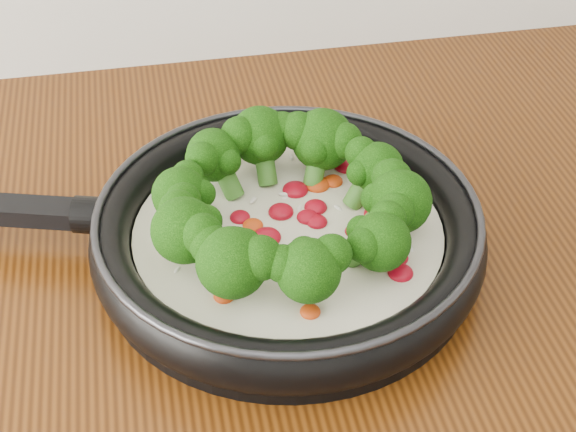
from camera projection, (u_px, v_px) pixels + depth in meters
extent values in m
cylinder|color=black|center=(288.00, 253.00, 0.75)|extent=(0.41, 0.41, 0.01)
torus|color=black|center=(288.00, 232.00, 0.74)|extent=(0.43, 0.43, 0.04)
torus|color=#2D2D33|center=(288.00, 211.00, 0.72)|extent=(0.42, 0.42, 0.01)
cylinder|color=black|center=(93.00, 215.00, 0.75)|extent=(0.04, 0.04, 0.03)
cylinder|color=white|center=(288.00, 238.00, 0.74)|extent=(0.34, 0.34, 0.02)
ellipsoid|color=#A40719|center=(267.00, 237.00, 0.72)|extent=(0.03, 0.03, 0.01)
ellipsoid|color=#A40719|center=(295.00, 190.00, 0.78)|extent=(0.03, 0.03, 0.01)
ellipsoid|color=red|center=(224.00, 296.00, 0.67)|extent=(0.02, 0.02, 0.01)
ellipsoid|color=#A40719|center=(240.00, 217.00, 0.75)|extent=(0.02, 0.02, 0.01)
ellipsoid|color=#A40719|center=(401.00, 273.00, 0.69)|extent=(0.03, 0.03, 0.01)
ellipsoid|color=red|center=(333.00, 181.00, 0.79)|extent=(0.02, 0.02, 0.01)
ellipsoid|color=#A40719|center=(281.00, 212.00, 0.75)|extent=(0.03, 0.03, 0.01)
ellipsoid|color=#A40719|center=(308.00, 217.00, 0.75)|extent=(0.03, 0.03, 0.01)
ellipsoid|color=red|center=(391.00, 202.00, 0.76)|extent=(0.02, 0.02, 0.01)
ellipsoid|color=#A40719|center=(231.00, 269.00, 0.69)|extent=(0.02, 0.02, 0.01)
ellipsoid|color=#A40719|center=(346.00, 166.00, 0.81)|extent=(0.03, 0.03, 0.01)
ellipsoid|color=red|center=(253.00, 226.00, 0.74)|extent=(0.03, 0.03, 0.01)
ellipsoid|color=#A40719|center=(377.00, 214.00, 0.75)|extent=(0.03, 0.03, 0.01)
ellipsoid|color=#A40719|center=(396.00, 258.00, 0.70)|extent=(0.03, 0.03, 0.01)
ellipsoid|color=red|center=(317.00, 185.00, 0.78)|extent=(0.03, 0.03, 0.01)
ellipsoid|color=#A40719|center=(316.00, 207.00, 0.76)|extent=(0.02, 0.02, 0.01)
ellipsoid|color=#A40719|center=(317.00, 222.00, 0.74)|extent=(0.03, 0.03, 0.01)
ellipsoid|color=red|center=(310.00, 312.00, 0.66)|extent=(0.02, 0.02, 0.01)
ellipsoid|color=#A40719|center=(354.00, 231.00, 0.73)|extent=(0.02, 0.02, 0.01)
ellipsoid|color=white|center=(270.00, 166.00, 0.81)|extent=(0.01, 0.01, 0.00)
ellipsoid|color=white|center=(266.00, 230.00, 0.73)|extent=(0.01, 0.01, 0.00)
ellipsoid|color=white|center=(272.00, 234.00, 0.73)|extent=(0.01, 0.01, 0.00)
ellipsoid|color=white|center=(411.00, 249.00, 0.72)|extent=(0.00, 0.01, 0.00)
ellipsoid|color=white|center=(376.00, 244.00, 0.72)|extent=(0.01, 0.01, 0.00)
ellipsoid|color=white|center=(205.00, 207.00, 0.76)|extent=(0.01, 0.01, 0.00)
ellipsoid|color=white|center=(177.00, 271.00, 0.70)|extent=(0.01, 0.01, 0.00)
ellipsoid|color=white|center=(299.00, 208.00, 0.76)|extent=(0.01, 0.01, 0.00)
ellipsoid|color=white|center=(267.00, 236.00, 0.73)|extent=(0.01, 0.01, 0.00)
ellipsoid|color=white|center=(284.00, 194.00, 0.77)|extent=(0.01, 0.01, 0.00)
ellipsoid|color=white|center=(291.00, 157.00, 0.82)|extent=(0.01, 0.01, 0.00)
ellipsoid|color=white|center=(274.00, 210.00, 0.75)|extent=(0.01, 0.01, 0.00)
ellipsoid|color=white|center=(173.00, 194.00, 0.77)|extent=(0.01, 0.01, 0.00)
ellipsoid|color=white|center=(253.00, 200.00, 0.76)|extent=(0.01, 0.01, 0.00)
ellipsoid|color=white|center=(338.00, 268.00, 0.70)|extent=(0.01, 0.01, 0.00)
ellipsoid|color=white|center=(238.00, 161.00, 0.81)|extent=(0.01, 0.01, 0.00)
ellipsoid|color=white|center=(371.00, 212.00, 0.75)|extent=(0.01, 0.01, 0.00)
ellipsoid|color=white|center=(338.00, 208.00, 0.76)|extent=(0.01, 0.01, 0.00)
ellipsoid|color=white|center=(361.00, 254.00, 0.71)|extent=(0.01, 0.01, 0.00)
ellipsoid|color=white|center=(368.00, 245.00, 0.72)|extent=(0.01, 0.01, 0.00)
ellipsoid|color=white|center=(309.00, 219.00, 0.74)|extent=(0.01, 0.01, 0.00)
ellipsoid|color=white|center=(297.00, 285.00, 0.68)|extent=(0.01, 0.01, 0.00)
ellipsoid|color=white|center=(286.00, 198.00, 0.77)|extent=(0.01, 0.01, 0.00)
cylinder|color=#4B8C2D|center=(376.00, 219.00, 0.72)|extent=(0.04, 0.03, 0.04)
sphere|color=black|center=(399.00, 201.00, 0.71)|extent=(0.07, 0.07, 0.06)
sphere|color=black|center=(392.00, 178.00, 0.72)|extent=(0.04, 0.04, 0.03)
sphere|color=black|center=(396.00, 211.00, 0.69)|extent=(0.04, 0.04, 0.03)
sphere|color=black|center=(377.00, 199.00, 0.71)|extent=(0.03, 0.03, 0.03)
cylinder|color=#4B8C2D|center=(360.00, 190.00, 0.76)|extent=(0.04, 0.03, 0.04)
sphere|color=black|center=(377.00, 168.00, 0.75)|extent=(0.06, 0.06, 0.05)
sphere|color=black|center=(361.00, 153.00, 0.76)|extent=(0.04, 0.04, 0.03)
sphere|color=black|center=(386.00, 174.00, 0.73)|extent=(0.03, 0.03, 0.03)
sphere|color=black|center=(360.00, 173.00, 0.74)|extent=(0.03, 0.03, 0.02)
cylinder|color=#4B8C2D|center=(316.00, 167.00, 0.78)|extent=(0.03, 0.04, 0.04)
sphere|color=black|center=(323.00, 139.00, 0.78)|extent=(0.07, 0.07, 0.06)
sphere|color=black|center=(298.00, 131.00, 0.78)|extent=(0.05, 0.05, 0.04)
sphere|color=black|center=(344.00, 141.00, 0.77)|extent=(0.04, 0.04, 0.03)
sphere|color=black|center=(316.00, 148.00, 0.77)|extent=(0.04, 0.04, 0.03)
cylinder|color=#4B8C2D|center=(265.00, 164.00, 0.78)|extent=(0.02, 0.04, 0.04)
sphere|color=black|center=(260.00, 135.00, 0.78)|extent=(0.07, 0.07, 0.06)
sphere|color=black|center=(239.00, 135.00, 0.77)|extent=(0.04, 0.04, 0.03)
sphere|color=black|center=(282.00, 129.00, 0.78)|extent=(0.04, 0.04, 0.03)
sphere|color=black|center=(265.00, 145.00, 0.77)|extent=(0.03, 0.03, 0.03)
cylinder|color=#4B8C2D|center=(228.00, 180.00, 0.77)|extent=(0.03, 0.04, 0.04)
sphere|color=black|center=(213.00, 155.00, 0.76)|extent=(0.06, 0.06, 0.05)
sphere|color=black|center=(202.00, 159.00, 0.74)|extent=(0.04, 0.04, 0.03)
sphere|color=black|center=(231.00, 143.00, 0.77)|extent=(0.04, 0.04, 0.03)
sphere|color=black|center=(228.00, 161.00, 0.75)|extent=(0.03, 0.03, 0.02)
cylinder|color=#4B8C2D|center=(202.00, 212.00, 0.73)|extent=(0.04, 0.03, 0.04)
sphere|color=black|center=(180.00, 195.00, 0.72)|extent=(0.06, 0.06, 0.05)
sphere|color=black|center=(183.00, 200.00, 0.70)|extent=(0.04, 0.04, 0.03)
sphere|color=black|center=(187.00, 176.00, 0.73)|extent=(0.04, 0.04, 0.03)
sphere|color=black|center=(202.00, 194.00, 0.72)|extent=(0.03, 0.03, 0.02)
cylinder|color=#4B8C2D|center=(208.00, 242.00, 0.70)|extent=(0.04, 0.03, 0.04)
sphere|color=black|center=(184.00, 230.00, 0.68)|extent=(0.07, 0.07, 0.06)
sphere|color=black|center=(202.00, 234.00, 0.66)|extent=(0.04, 0.04, 0.03)
sphere|color=black|center=(178.00, 209.00, 0.69)|extent=(0.04, 0.04, 0.03)
sphere|color=black|center=(206.00, 221.00, 0.68)|extent=(0.03, 0.03, 0.03)
cylinder|color=#4B8C2D|center=(245.00, 267.00, 0.67)|extent=(0.04, 0.04, 0.04)
sphere|color=black|center=(232.00, 263.00, 0.65)|extent=(0.07, 0.07, 0.06)
sphere|color=black|center=(260.00, 258.00, 0.64)|extent=(0.04, 0.04, 0.04)
sphere|color=black|center=(211.00, 245.00, 0.65)|extent=(0.04, 0.04, 0.03)
sphere|color=black|center=(244.00, 246.00, 0.66)|extent=(0.04, 0.04, 0.03)
cylinder|color=#4B8C2D|center=(304.00, 274.00, 0.67)|extent=(0.02, 0.04, 0.04)
sphere|color=black|center=(308.00, 271.00, 0.64)|extent=(0.06, 0.06, 0.05)
sphere|color=black|center=(332.00, 254.00, 0.64)|extent=(0.04, 0.04, 0.03)
sphere|color=black|center=(283.00, 264.00, 0.64)|extent=(0.04, 0.04, 0.03)
sphere|color=black|center=(304.00, 252.00, 0.65)|extent=(0.03, 0.03, 0.03)
cylinder|color=#4B8C2D|center=(360.00, 251.00, 0.69)|extent=(0.04, 0.04, 0.04)
sphere|color=black|center=(381.00, 242.00, 0.67)|extent=(0.06, 0.06, 0.05)
sphere|color=black|center=(388.00, 219.00, 0.68)|extent=(0.04, 0.04, 0.03)
sphere|color=black|center=(364.00, 245.00, 0.65)|extent=(0.04, 0.04, 0.03)
sphere|color=black|center=(361.00, 230.00, 0.68)|extent=(0.03, 0.03, 0.02)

